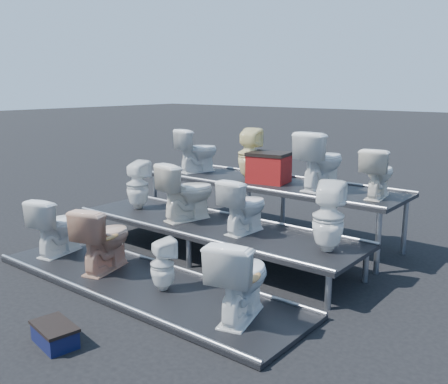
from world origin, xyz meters
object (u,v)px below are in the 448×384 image
Objects in this scene: step_stool at (55,336)px; toilet_7 at (328,217)px; toilet_0 at (58,225)px; toilet_9 at (250,154)px; toilet_3 at (240,277)px; toilet_10 at (321,160)px; toilet_5 at (187,191)px; toilet_8 at (198,150)px; toilet_11 at (378,173)px; red_crate at (269,169)px; toilet_6 at (244,206)px; toilet_2 at (163,265)px; toilet_4 at (137,185)px; toilet_1 at (104,238)px.

toilet_7 is at bearing 73.69° from step_stool.
toilet_0 is 3.02m from toilet_9.
toilet_3 is at bearing 107.69° from toilet_9.
step_stool is (-0.52, -3.99, -1.19)m from toilet_10.
toilet_5 is 1.02× the size of toilet_9.
toilet_10 reaches higher than toilet_8.
toilet_11 reaches higher than toilet_0.
toilet_3 is at bearing -71.35° from red_crate.
toilet_6 reaches higher than toilet_3.
toilet_5 is at bearing -49.74° from toilet_3.
red_crate reaches higher than toilet_2.
toilet_5 reaches higher than toilet_0.
toilet_3 is 1.38m from toilet_7.
toilet_6 is at bearing -70.29° from toilet_3.
toilet_4 is 1.61× the size of step_stool.
toilet_2 is (2.00, 0.00, -0.10)m from toilet_0.
toilet_4 is at bearing 14.79° from toilet_11.
toilet_8 is at bearing -103.18° from toilet_4.
toilet_11 reaches higher than toilet_3.
toilet_8 is (0.07, 1.30, 0.40)m from toilet_4.
toilet_9 is 4.22m from step_stool.
toilet_9 is at bearing -164.31° from toilet_8.
toilet_4 is 1.11× the size of toilet_11.
toilet_1 is at bearing 66.20° from toilet_9.
red_crate reaches higher than toilet_5.
toilet_2 is at bearing 168.14° from toilet_0.
toilet_8 reaches higher than toilet_5.
toilet_10 is (0.54, 2.60, 0.92)m from toilet_2.
toilet_11 is (2.07, 0.00, -0.07)m from toilet_9.
toilet_2 is 2.68m from red_crate.
toilet_0 is 0.98m from toilet_1.
toilet_11 is at bearing -168.15° from toilet_4.
toilet_0 is at bearing -15.43° from toilet_3.
toilet_9 is at bearing -141.71° from toilet_4.
step_stool is (-0.15, -2.69, -0.73)m from toilet_6.
toilet_7 is at bearing -116.79° from toilet_3.
toilet_6 is at bearing 96.76° from step_stool.
toilet_7 reaches higher than toilet_1.
toilet_11 is at bearing -111.84° from toilet_3.
toilet_10 is (1.56, 2.60, 0.81)m from toilet_1.
red_crate is at bearing 157.98° from toilet_9.
toilet_5 is 0.98× the size of toilet_10.
step_stool is (-1.32, -2.69, -0.78)m from toilet_7.
toilet_10 is at bearing -73.99° from toilet_7.
red_crate reaches higher than toilet_1.
toilet_2 is at bearing -15.43° from toilet_3.
toilet_11 is at bearing -95.25° from toilet_2.
toilet_11 is (2.39, 2.60, 0.72)m from toilet_1.
toilet_8 is 3.15m from toilet_11.
red_crate is at bearing 104.64° from step_stool.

